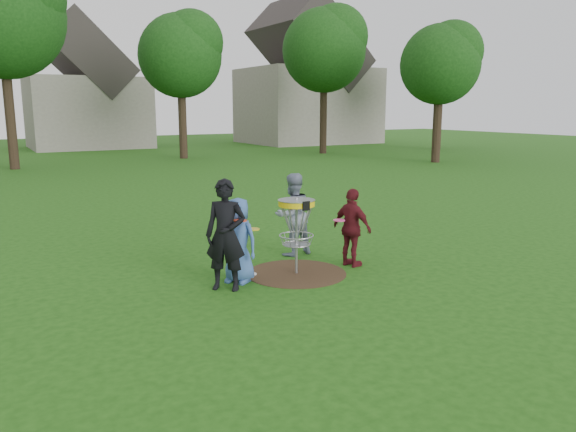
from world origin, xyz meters
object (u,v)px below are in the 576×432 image
player_blue (238,240)px  player_maroon (352,228)px  player_black (226,235)px  player_grey (293,214)px  disc_golf_basket (296,218)px

player_blue → player_maroon: 2.25m
player_black → player_maroon: bearing=41.5°
player_blue → player_maroon: (2.25, -0.18, 0.01)m
player_blue → player_black: player_black is taller
player_grey → disc_golf_basket: player_grey is taller
player_grey → player_blue: bearing=24.3°
player_blue → player_maroon: player_maroon is taller
player_maroon → disc_golf_basket: size_ratio=1.06×
player_blue → disc_golf_basket: size_ratio=1.05×
player_grey → player_maroon: (0.55, -1.26, -0.09)m
player_black → player_blue: bearing=78.4°
player_black → disc_golf_basket: (1.44, 0.19, 0.11)m
player_blue → disc_golf_basket: bearing=49.0°
player_black → disc_golf_basket: size_ratio=1.32×
player_black → player_maroon: size_ratio=1.24×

